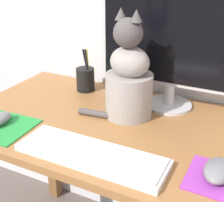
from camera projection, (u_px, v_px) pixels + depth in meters
name	position (u px, v px, depth m)	size (l,w,h in m)	color
desk	(131.00, 155.00, 1.05)	(1.18, 0.60, 0.70)	brown
monitor	(173.00, 43.00, 1.05)	(0.53, 0.17, 0.43)	#B2B2B7
keyboard	(91.00, 154.00, 0.85)	(0.42, 0.13, 0.02)	silver
mousepad_left	(1.00, 126.00, 1.01)	(0.21, 0.19, 0.00)	#238438
mousepad_right	(222.00, 180.00, 0.76)	(0.17, 0.15, 0.00)	purple
computer_mouse_right	(218.00, 170.00, 0.77)	(0.07, 0.11, 0.04)	slate
cat	(129.00, 79.00, 1.03)	(0.25, 0.19, 0.36)	gray
pen_cup	(85.00, 79.00, 1.26)	(0.07, 0.07, 0.18)	black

